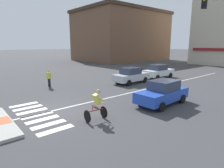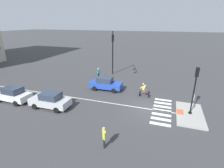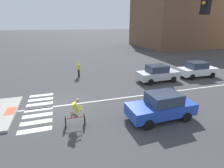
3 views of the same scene
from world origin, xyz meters
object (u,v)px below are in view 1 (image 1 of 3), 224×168
(car_blue_eastbound_mid, at_px, (162,93))
(car_silver_westbound_far, at_px, (131,75))
(cyclist, at_px, (97,104))
(pedestrian_at_curb_left, at_px, (49,77))
(car_white_westbound_distant, at_px, (158,71))

(car_blue_eastbound_mid, height_order, car_silver_westbound_far, same)
(car_blue_eastbound_mid, distance_m, cyclist, 5.07)
(car_blue_eastbound_mid, xyz_separation_m, pedestrian_at_curb_left, (-10.20, -3.74, 0.17))
(car_silver_westbound_far, relative_size, pedestrian_at_curb_left, 2.48)
(car_silver_westbound_far, bearing_deg, pedestrian_at_curb_left, -117.24)
(car_silver_westbound_far, relative_size, cyclist, 2.46)
(car_blue_eastbound_mid, relative_size, cyclist, 2.47)
(car_blue_eastbound_mid, distance_m, car_silver_westbound_far, 7.36)
(cyclist, height_order, pedestrian_at_curb_left, cyclist)
(cyclist, bearing_deg, car_blue_eastbound_mid, 82.66)
(car_blue_eastbound_mid, bearing_deg, cyclist, -97.34)
(pedestrian_at_curb_left, bearing_deg, cyclist, -7.66)
(car_white_westbound_distant, bearing_deg, car_silver_westbound_far, -89.03)
(car_blue_eastbound_mid, relative_size, car_silver_westbound_far, 1.00)
(car_blue_eastbound_mid, distance_m, car_white_westbound_distant, 10.68)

